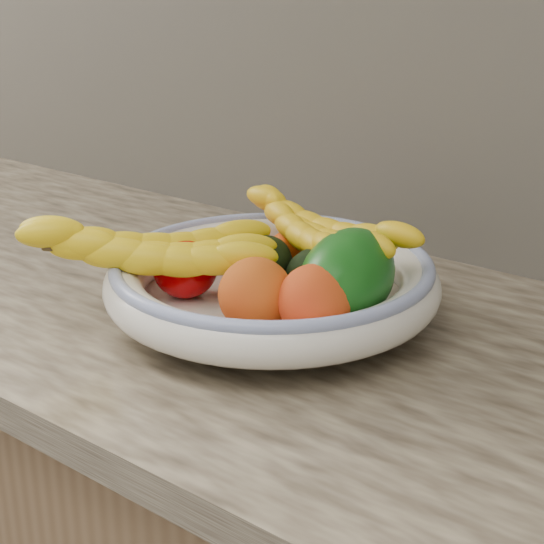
{
  "coord_description": "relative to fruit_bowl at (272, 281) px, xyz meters",
  "views": [
    {
      "loc": [
        0.55,
        0.95,
        1.3
      ],
      "look_at": [
        0.0,
        1.66,
        0.96
      ],
      "focal_mm": 55.0,
      "sensor_mm": 36.0,
      "label": 1
    }
  ],
  "objects": [
    {
      "name": "fruit_bowl",
      "position": [
        0.0,
        0.0,
        0.0
      ],
      "size": [
        0.39,
        0.39,
        0.08
      ],
      "color": "white",
      "rests_on": "kitchen_counter"
    },
    {
      "name": "clementine_back_left",
      "position": [
        -0.04,
        0.09,
        0.01
      ],
      "size": [
        0.07,
        0.07,
        0.05
      ],
      "primitive_type": "ellipsoid",
      "rotation": [
        0.0,
        0.0,
        0.34
      ],
      "color": "#F35505",
      "rests_on": "fruit_bowl"
    },
    {
      "name": "clementine_back_right",
      "position": [
        0.03,
        0.09,
        0.01
      ],
      "size": [
        0.06,
        0.06,
        0.05
      ],
      "primitive_type": "ellipsoid",
      "rotation": [
        0.0,
        0.0,
        -0.07
      ],
      "color": "#DF5504",
      "rests_on": "fruit_bowl"
    },
    {
      "name": "tomato_left",
      "position": [
        -0.09,
        0.03,
        0.01
      ],
      "size": [
        0.09,
        0.09,
        0.06
      ],
      "primitive_type": "ellipsoid",
      "rotation": [
        0.0,
        0.0,
        -0.38
      ],
      "color": "#B80700",
      "rests_on": "fruit_bowl"
    },
    {
      "name": "tomato_near_left",
      "position": [
        -0.08,
        -0.06,
        0.01
      ],
      "size": [
        0.09,
        0.09,
        0.07
      ],
      "primitive_type": "ellipsoid",
      "rotation": [
        0.0,
        0.0,
        -0.25
      ],
      "color": "#B20003",
      "rests_on": "fruit_bowl"
    },
    {
      "name": "avocado_center",
      "position": [
        -0.02,
        0.01,
        0.02
      ],
      "size": [
        0.1,
        0.11,
        0.06
      ],
      "primitive_type": "ellipsoid",
      "rotation": [
        0.0,
        0.0,
        0.49
      ],
      "color": "black",
      "rests_on": "fruit_bowl"
    },
    {
      "name": "avocado_right",
      "position": [
        0.06,
        0.03,
        0.02
      ],
      "size": [
        0.12,
        0.12,
        0.07
      ],
      "primitive_type": "ellipsoid",
      "rotation": [
        0.0,
        0.0,
        -0.85
      ],
      "color": "black",
      "rests_on": "fruit_bowl"
    },
    {
      "name": "green_mango",
      "position": [
        0.1,
        0.0,
        0.03
      ],
      "size": [
        0.15,
        0.17,
        0.13
      ],
      "primitive_type": "ellipsoid",
      "rotation": [
        0.0,
        0.31,
        0.21
      ],
      "color": "#0F5210",
      "rests_on": "fruit_bowl"
    },
    {
      "name": "peach_front",
      "position": [
        0.04,
        -0.08,
        0.02
      ],
      "size": [
        0.09,
        0.09,
        0.08
      ],
      "primitive_type": "ellipsoid",
      "rotation": [
        0.0,
        0.0,
        -0.12
      ],
      "color": "orange",
      "rests_on": "fruit_bowl"
    },
    {
      "name": "peach_right",
      "position": [
        0.1,
        -0.06,
        0.02
      ],
      "size": [
        0.08,
        0.08,
        0.08
      ],
      "primitive_type": "ellipsoid",
      "rotation": [
        0.0,
        0.0,
        -0.07
      ],
      "color": "orange",
      "rests_on": "fruit_bowl"
    },
    {
      "name": "banana_bunch_back",
      "position": [
        0.01,
        0.07,
        0.04
      ],
      "size": [
        0.31,
        0.2,
        0.08
      ],
      "primitive_type": null,
      "rotation": [
        0.0,
        0.0,
        -0.33
      ],
      "color": "yellow",
      "rests_on": "fruit_bowl"
    },
    {
      "name": "banana_bunch_front",
      "position": [
        -0.1,
        -0.09,
        0.03
      ],
      "size": [
        0.31,
        0.3,
        0.08
      ],
      "primitive_type": null,
      "rotation": [
        0.0,
        0.0,
        0.75
      ],
      "color": "yellow",
      "rests_on": "fruit_bowl"
    }
  ]
}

